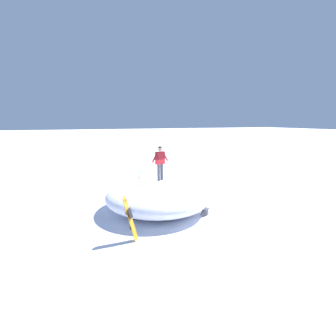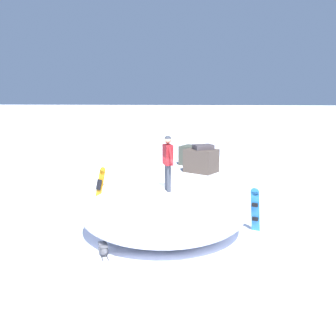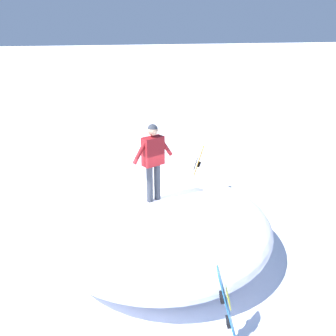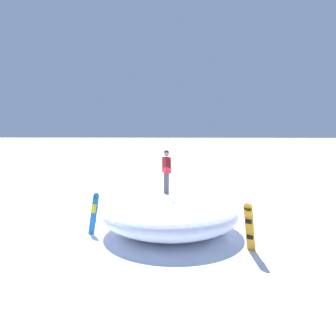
{
  "view_description": "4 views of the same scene",
  "coord_description": "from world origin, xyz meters",
  "px_view_note": "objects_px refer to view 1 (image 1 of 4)",
  "views": [
    {
      "loc": [
        -10.86,
        3.58,
        4.35
      ],
      "look_at": [
        -0.18,
        -0.64,
        2.12
      ],
      "focal_mm": 26.04,
      "sensor_mm": 36.0,
      "label": 1
    },
    {
      "loc": [
        1.0,
        -11.4,
        4.42
      ],
      "look_at": [
        0.19,
        -0.57,
        2.2
      ],
      "focal_mm": 39.76,
      "sensor_mm": 36.0,
      "label": 2
    },
    {
      "loc": [
        6.91,
        -2.28,
        4.93
      ],
      "look_at": [
        0.23,
        -0.05,
        2.18
      ],
      "focal_mm": 37.99,
      "sensor_mm": 36.0,
      "label": 3
    },
    {
      "loc": [
        -0.27,
        11.25,
        3.96
      ],
      "look_at": [
        0.09,
        0.21,
        2.53
      ],
      "focal_mm": 32.62,
      "sensor_mm": 36.0,
      "label": 4
    }
  ],
  "objects_px": {
    "snowboarder_standing": "(160,160)",
    "snowboard_primary_upright": "(138,181)",
    "backpack_near": "(205,212)",
    "snowboard_secondary_upright": "(130,218)"
  },
  "relations": [
    {
      "from": "snowboard_secondary_upright",
      "to": "snowboard_primary_upright",
      "type": "bearing_deg",
      "value": -17.8
    },
    {
      "from": "snowboarder_standing",
      "to": "snowboard_secondary_upright",
      "type": "height_order",
      "value": "snowboarder_standing"
    },
    {
      "from": "snowboarder_standing",
      "to": "snowboard_primary_upright",
      "type": "bearing_deg",
      "value": 8.43
    },
    {
      "from": "snowboard_primary_upright",
      "to": "snowboard_secondary_upright",
      "type": "bearing_deg",
      "value": 162.2
    },
    {
      "from": "snowboard_primary_upright",
      "to": "snowboard_secondary_upright",
      "type": "distance_m",
      "value": 5.74
    },
    {
      "from": "backpack_near",
      "to": "snowboard_secondary_upright",
      "type": "bearing_deg",
      "value": 105.57
    },
    {
      "from": "snowboarder_standing",
      "to": "snowboard_primary_upright",
      "type": "xyz_separation_m",
      "value": [
        2.75,
        0.41,
        -1.68
      ]
    },
    {
      "from": "snowboard_secondary_upright",
      "to": "backpack_near",
      "type": "distance_m",
      "value": 3.97
    },
    {
      "from": "snowboarder_standing",
      "to": "snowboard_primary_upright",
      "type": "height_order",
      "value": "snowboarder_standing"
    },
    {
      "from": "snowboarder_standing",
      "to": "snowboard_primary_upright",
      "type": "distance_m",
      "value": 3.25
    }
  ]
}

